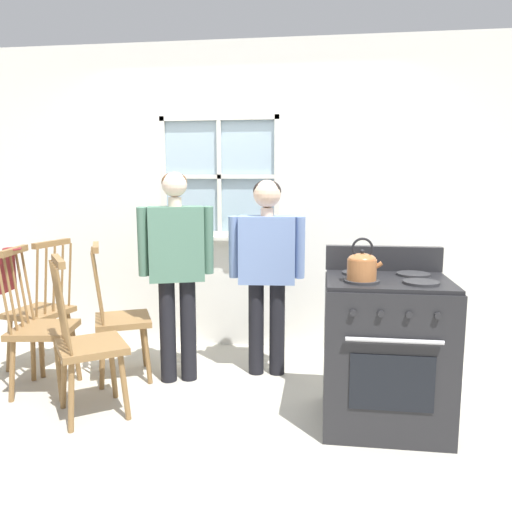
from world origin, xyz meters
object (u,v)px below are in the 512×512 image
stove (385,350)px  potted_plant (237,231)px  kettle (362,265)px  person_teen_center (267,258)px  person_elderly_left (176,259)px  chair_near_wall (120,319)px  handbag (3,272)px  chair_center_cluster (88,346)px  chair_near_stove (42,312)px  chair_by_window (40,329)px

stove → potted_plant: size_ratio=5.50×
stove → kettle: kettle is taller
person_teen_center → kettle: 1.07m
person_teen_center → potted_plant: (-0.34, 0.58, 0.15)m
kettle → potted_plant: 1.73m
person_elderly_left → person_teen_center: person_elderly_left is taller
kettle → chair_near_wall: bearing=161.0°
chair_near_wall → handbag: same height
chair_near_wall → stove: stove is taller
stove → handbag: stove is taller
stove → person_elderly_left: bearing=161.6°
chair_near_wall → chair_center_cluster: 0.62m
chair_near_stove → kettle: bearing=85.8°
person_teen_center → potted_plant: size_ratio=7.69×
chair_by_window → kettle: kettle is taller
handbag → chair_near_stove: bearing=92.2°
chair_center_cluster → person_elderly_left: person_elderly_left is taller
person_teen_center → potted_plant: 0.69m
kettle → potted_plant: size_ratio=1.25×
chair_near_stove → chair_by_window: bearing=41.9°
chair_center_cluster → stove: 1.88m
person_teen_center → chair_near_wall: bearing=-172.3°
potted_plant → chair_near_stove: bearing=-155.0°
person_teen_center → kettle: person_teen_center is taller
kettle → stove: bearing=38.1°
chair_center_cluster → kettle: size_ratio=4.24×
chair_center_cluster → chair_near_stove: 1.07m
person_teen_center → handbag: 1.89m
chair_center_cluster → potted_plant: potted_plant is taller
chair_near_wall → potted_plant: bearing=-68.2°
chair_near_stove → person_teen_center: size_ratio=0.69×
kettle → handbag: 2.47m
chair_by_window → person_elderly_left: (0.92, 0.32, 0.47)m
person_teen_center → potted_plant: person_teen_center is taller
chair_by_window → chair_center_cluster: same height
chair_near_stove → person_teen_center: (1.82, 0.11, 0.46)m
person_teen_center → chair_by_window: bearing=-165.3°
person_elderly_left → chair_near_wall: bearing=162.9°
potted_plant → person_teen_center: bearing=-60.1°
potted_plant → stove: bearing=-48.3°
person_teen_center → stove: bearing=-45.4°
chair_near_stove → handbag: bearing=14.5°
person_elderly_left → kettle: (1.30, -0.62, 0.09)m
chair_by_window → chair_center_cluster: size_ratio=1.00×
chair_by_window → kettle: size_ratio=4.24×
chair_near_stove → potted_plant: (1.48, 0.69, 0.61)m
person_teen_center → kettle: size_ratio=6.13×
chair_near_wall → chair_center_cluster: (0.05, -0.62, 0.00)m
person_elderly_left → handbag: (-1.15, -0.36, -0.06)m
chair_near_wall → kettle: 1.94m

